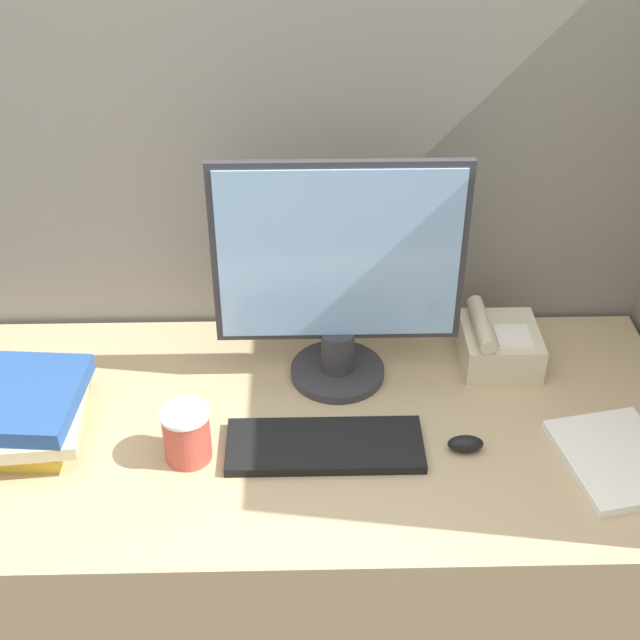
% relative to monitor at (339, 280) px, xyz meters
% --- Properties ---
extents(cubicle_panel_rear, '(2.02, 0.04, 1.80)m').
position_rel_monitor_xyz_m(cubicle_panel_rear, '(-0.08, 0.25, -0.13)').
color(cubicle_panel_rear, gray).
rests_on(cubicle_panel_rear, ground_plane).
extents(desk, '(1.62, 0.76, 0.78)m').
position_rel_monitor_xyz_m(desk, '(-0.08, -0.17, -0.64)').
color(desk, tan).
rests_on(desk, ground_plane).
extents(monitor, '(0.52, 0.21, 0.52)m').
position_rel_monitor_xyz_m(monitor, '(0.00, 0.00, 0.00)').
color(monitor, '#333338').
rests_on(monitor, desk).
extents(keyboard, '(0.40, 0.15, 0.02)m').
position_rel_monitor_xyz_m(keyboard, '(-0.03, -0.24, -0.24)').
color(keyboard, black).
rests_on(keyboard, desk).
extents(mouse, '(0.07, 0.04, 0.03)m').
position_rel_monitor_xyz_m(mouse, '(0.25, -0.25, -0.23)').
color(mouse, black).
rests_on(mouse, desk).
extents(coffee_cup, '(0.10, 0.10, 0.12)m').
position_rel_monitor_xyz_m(coffee_cup, '(-0.31, -0.26, -0.19)').
color(coffee_cup, '#BF4C3F').
rests_on(coffee_cup, desk).
extents(book_stack, '(0.26, 0.29, 0.12)m').
position_rel_monitor_xyz_m(book_stack, '(-0.64, -0.18, -0.19)').
color(book_stack, gold).
rests_on(book_stack, desk).
extents(desk_telephone, '(0.17, 0.18, 0.12)m').
position_rel_monitor_xyz_m(desk_telephone, '(0.37, 0.04, -0.20)').
color(desk_telephone, beige).
rests_on(desk_telephone, desk).
extents(paper_pile, '(0.25, 0.29, 0.02)m').
position_rel_monitor_xyz_m(paper_pile, '(0.54, -0.29, -0.24)').
color(paper_pile, white).
rests_on(paper_pile, desk).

